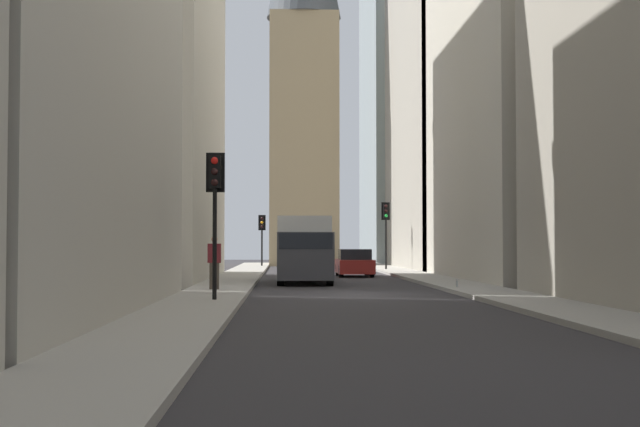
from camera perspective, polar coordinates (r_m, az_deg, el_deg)
The scene contains 14 objects.
ground_plane at distance 29.08m, azimuth 2.09°, elevation -5.29°, with size 135.00×135.00×0.00m, color #302D30.
sidewalk_right at distance 29.07m, azimuth -6.82°, elevation -5.14°, with size 90.00×2.20×0.14m, color #A8A399.
sidewalk_left at distance 29.76m, azimuth 10.80°, elevation -5.04°, with size 90.00×2.20×0.14m, color #A8A399.
building_left_far at distance 60.67m, azimuth 10.12°, elevation 10.93°, with size 19.73×10.50×30.45m.
building_left_midfar at distance 43.52m, azimuth 15.23°, elevation 12.01°, with size 18.25×10.50×24.30m.
building_right_midfar at distance 42.85m, azimuth -13.80°, elevation 11.54°, with size 17.05×10.50×23.32m.
church_spire at distance 71.36m, azimuth -1.07°, elevation 11.61°, with size 5.92×5.92×35.32m.
delivery_truck at distance 37.30m, azimuth -1.05°, elevation -2.33°, with size 6.46×2.25×2.84m.
sedan_red at distance 45.44m, azimuth 2.26°, elevation -3.28°, with size 4.30×1.78×1.42m.
traffic_light_foreground at distance 24.27m, azimuth -6.86°, elevation 1.46°, with size 0.43×0.52×4.06m.
traffic_light_midblock at distance 54.31m, azimuth 4.31°, elevation -0.42°, with size 0.43×0.52×4.14m.
traffic_light_far_junction at distance 62.82m, azimuth -3.80°, elevation -0.98°, with size 0.43×0.52×3.64m.
pedestrian at distance 29.85m, azimuth -6.90°, elevation -3.03°, with size 0.26×0.44×1.80m.
discarded_bottle at distance 31.88m, azimuth 8.91°, elevation -4.53°, with size 0.07×0.07×0.27m.
Camera 1 is at (-28.94, 2.24, 1.64)m, focal length 49.15 mm.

